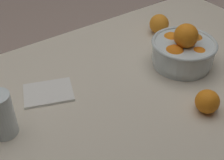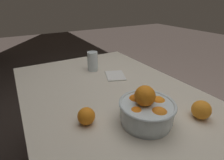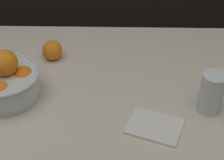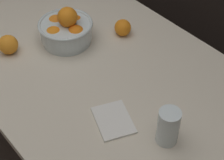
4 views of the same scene
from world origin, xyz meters
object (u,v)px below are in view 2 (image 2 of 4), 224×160
object	(u,v)px
juice_glass	(93,62)
orange_loose_near_bowl	(86,116)
orange_loose_front	(201,110)
fruit_bowl	(147,110)

from	to	relation	value
juice_glass	orange_loose_near_bowl	xyz separation A→B (m)	(-0.49, 0.25, -0.02)
orange_loose_front	fruit_bowl	bearing A→B (deg)	67.41
fruit_bowl	orange_loose_near_bowl	size ratio (longest dim) A/B	3.15
juice_glass	orange_loose_near_bowl	world-z (taller)	juice_glass
juice_glass	orange_loose_near_bowl	distance (m)	0.55
juice_glass	orange_loose_near_bowl	bearing A→B (deg)	153.13
fruit_bowl	orange_loose_near_bowl	world-z (taller)	fruit_bowl
orange_loose_front	orange_loose_near_bowl	bearing A→B (deg)	64.64
fruit_bowl	juice_glass	distance (m)	0.60
fruit_bowl	orange_loose_front	world-z (taller)	fruit_bowl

